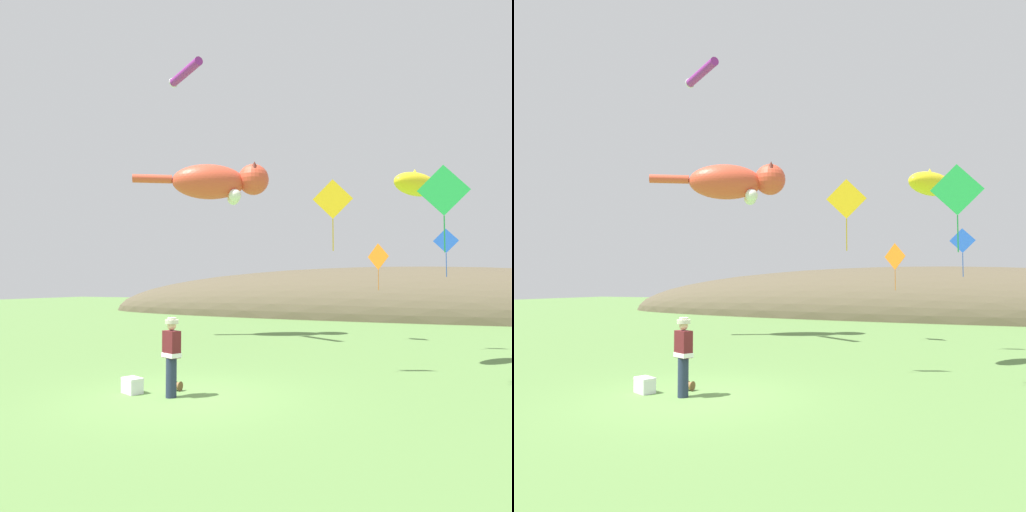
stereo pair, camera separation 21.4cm
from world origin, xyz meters
TOP-DOWN VIEW (x-y plane):
  - ground_plane at (0.00, 0.00)m, footprint 120.00×120.00m
  - distant_hill_ridge at (2.95, 28.23)m, footprint 54.96×12.23m
  - festival_attendant at (-0.24, -0.08)m, footprint 0.49×0.40m
  - kite_spool at (-0.48, 0.55)m, footprint 0.16×0.22m
  - picnic_cooler at (-1.29, -0.11)m, footprint 0.58×0.49m
  - kite_giant_cat at (-5.34, 11.43)m, footprint 5.79×3.91m
  - kite_fish_windsock at (4.48, 6.86)m, footprint 1.91×2.76m
  - kite_tube_streamer at (-5.30, 8.32)m, footprint 2.45×1.81m
  - kite_diamond_gold at (2.39, 3.94)m, footprint 1.08×0.31m
  - kite_diamond_blue at (4.95, 10.52)m, footprint 0.93×0.05m
  - kite_diamond_orange at (1.99, 12.79)m, footprint 1.03×0.60m
  - kite_diamond_green at (5.34, 3.37)m, footprint 1.23×0.30m

SIDE VIEW (x-z plane):
  - ground_plane at x=0.00m, z-range 0.00..0.00m
  - distant_hill_ridge at x=2.95m, z-range -3.75..3.75m
  - kite_spool at x=-0.48m, z-range 0.00..0.22m
  - picnic_cooler at x=-1.29m, z-range 0.00..0.36m
  - festival_attendant at x=-0.24m, z-range 0.07..1.84m
  - kite_diamond_orange at x=1.99m, z-range 2.65..4.73m
  - kite_diamond_blue at x=4.95m, z-range 3.20..5.03m
  - kite_diamond_green at x=5.34m, z-range 3.73..5.89m
  - kite_diamond_gold at x=2.39m, z-range 3.87..5.89m
  - kite_fish_windsock at x=4.48m, z-range 5.22..6.06m
  - kite_giant_cat at x=-5.34m, z-range 6.41..8.39m
  - kite_tube_streamer at x=-5.30m, z-range 11.38..11.81m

